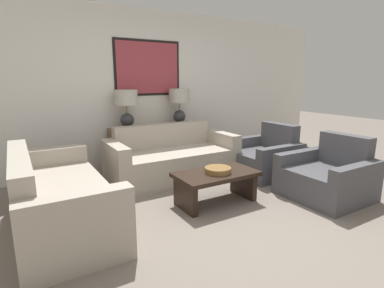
{
  "coord_description": "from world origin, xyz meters",
  "views": [
    {
      "loc": [
        -2.04,
        -2.41,
        1.51
      ],
      "look_at": [
        0.01,
        1.0,
        0.65
      ],
      "focal_mm": 28.0,
      "sensor_mm": 36.0,
      "label": 1
    }
  ],
  "objects_px": {
    "couch_by_back_wall": "(172,160)",
    "armchair_near_back_wall": "(264,158)",
    "table_lamp_left": "(126,104)",
    "armchair_near_camera": "(327,177)",
    "couch_by_side": "(58,200)",
    "decorative_bowl": "(218,170)",
    "table_lamp_right": "(179,102)",
    "coffee_table": "(216,181)",
    "console_table": "(155,147)"
  },
  "relations": [
    {
      "from": "table_lamp_left",
      "to": "coffee_table",
      "type": "xyz_separation_m",
      "value": [
        0.5,
        -1.78,
        -0.84
      ]
    },
    {
      "from": "couch_by_back_wall",
      "to": "decorative_bowl",
      "type": "bearing_deg",
      "value": -88.71
    },
    {
      "from": "console_table",
      "to": "table_lamp_right",
      "type": "relative_size",
      "value": 2.45
    },
    {
      "from": "couch_by_back_wall",
      "to": "armchair_near_back_wall",
      "type": "height_order",
      "value": "couch_by_back_wall"
    },
    {
      "from": "couch_by_side",
      "to": "decorative_bowl",
      "type": "relative_size",
      "value": 6.13
    },
    {
      "from": "table_lamp_left",
      "to": "couch_by_side",
      "type": "relative_size",
      "value": 0.31
    },
    {
      "from": "couch_by_side",
      "to": "coffee_table",
      "type": "height_order",
      "value": "couch_by_side"
    },
    {
      "from": "console_table",
      "to": "decorative_bowl",
      "type": "distance_m",
      "value": 1.81
    },
    {
      "from": "couch_by_back_wall",
      "to": "table_lamp_left",
      "type": "bearing_deg",
      "value": 127.19
    },
    {
      "from": "table_lamp_left",
      "to": "armchair_near_camera",
      "type": "relative_size",
      "value": 0.64
    },
    {
      "from": "couch_by_back_wall",
      "to": "armchair_near_camera",
      "type": "xyz_separation_m",
      "value": [
        1.39,
        -1.72,
        -0.03
      ]
    },
    {
      "from": "table_lamp_right",
      "to": "couch_by_side",
      "type": "distance_m",
      "value": 2.77
    },
    {
      "from": "couch_by_side",
      "to": "armchair_near_back_wall",
      "type": "relative_size",
      "value": 2.05
    },
    {
      "from": "table_lamp_left",
      "to": "table_lamp_right",
      "type": "relative_size",
      "value": 1.0
    },
    {
      "from": "table_lamp_left",
      "to": "couch_by_back_wall",
      "type": "bearing_deg",
      "value": -52.81
    },
    {
      "from": "couch_by_side",
      "to": "armchair_near_camera",
      "type": "bearing_deg",
      "value": -16.48
    },
    {
      "from": "table_lamp_left",
      "to": "coffee_table",
      "type": "relative_size",
      "value": 0.61
    },
    {
      "from": "couch_by_side",
      "to": "armchair_near_back_wall",
      "type": "bearing_deg",
      "value": 4.28
    },
    {
      "from": "armchair_near_camera",
      "to": "console_table",
      "type": "bearing_deg",
      "value": 120.53
    },
    {
      "from": "console_table",
      "to": "table_lamp_left",
      "type": "xyz_separation_m",
      "value": [
        -0.48,
        0.0,
        0.76
      ]
    },
    {
      "from": "couch_by_back_wall",
      "to": "decorative_bowl",
      "type": "distance_m",
      "value": 1.18
    },
    {
      "from": "coffee_table",
      "to": "armchair_near_camera",
      "type": "height_order",
      "value": "armchair_near_camera"
    },
    {
      "from": "couch_by_side",
      "to": "decorative_bowl",
      "type": "xyz_separation_m",
      "value": [
        1.76,
        -0.37,
        0.14
      ]
    },
    {
      "from": "couch_by_side",
      "to": "couch_by_back_wall",
      "type": "bearing_deg",
      "value": 24.79
    },
    {
      "from": "decorative_bowl",
      "to": "armchair_near_back_wall",
      "type": "height_order",
      "value": "armchair_near_back_wall"
    },
    {
      "from": "console_table",
      "to": "coffee_table",
      "type": "height_order",
      "value": "console_table"
    },
    {
      "from": "table_lamp_left",
      "to": "couch_by_side",
      "type": "distance_m",
      "value": 2.08
    },
    {
      "from": "decorative_bowl",
      "to": "armchair_near_camera",
      "type": "relative_size",
      "value": 0.33
    },
    {
      "from": "decorative_bowl",
      "to": "armchair_near_back_wall",
      "type": "bearing_deg",
      "value": 24.02
    },
    {
      "from": "table_lamp_left",
      "to": "table_lamp_right",
      "type": "distance_m",
      "value": 0.96
    },
    {
      "from": "coffee_table",
      "to": "console_table",
      "type": "bearing_deg",
      "value": 90.71
    },
    {
      "from": "armchair_near_camera",
      "to": "couch_by_side",
      "type": "bearing_deg",
      "value": 163.52
    },
    {
      "from": "decorative_bowl",
      "to": "armchair_near_camera",
      "type": "distance_m",
      "value": 1.48
    },
    {
      "from": "console_table",
      "to": "decorative_bowl",
      "type": "relative_size",
      "value": 4.7
    },
    {
      "from": "table_lamp_left",
      "to": "decorative_bowl",
      "type": "distance_m",
      "value": 2.0
    },
    {
      "from": "console_table",
      "to": "couch_by_back_wall",
      "type": "relative_size",
      "value": 0.77
    },
    {
      "from": "coffee_table",
      "to": "table_lamp_left",
      "type": "bearing_deg",
      "value": 105.74
    },
    {
      "from": "armchair_near_camera",
      "to": "table_lamp_left",
      "type": "bearing_deg",
      "value": 128.41
    },
    {
      "from": "table_lamp_left",
      "to": "armchair_near_back_wall",
      "type": "height_order",
      "value": "table_lamp_left"
    },
    {
      "from": "couch_by_back_wall",
      "to": "table_lamp_right",
      "type": "bearing_deg",
      "value": 52.81
    },
    {
      "from": "table_lamp_left",
      "to": "couch_by_side",
      "type": "height_order",
      "value": "table_lamp_left"
    },
    {
      "from": "couch_by_side",
      "to": "armchair_near_camera",
      "type": "distance_m",
      "value": 3.26
    },
    {
      "from": "couch_by_back_wall",
      "to": "couch_by_side",
      "type": "distance_m",
      "value": 1.91
    },
    {
      "from": "console_table",
      "to": "decorative_bowl",
      "type": "height_order",
      "value": "console_table"
    },
    {
      "from": "couch_by_side",
      "to": "armchair_near_camera",
      "type": "xyz_separation_m",
      "value": [
        3.12,
        -0.92,
        -0.03
      ]
    },
    {
      "from": "table_lamp_left",
      "to": "decorative_bowl",
      "type": "relative_size",
      "value": 1.92
    },
    {
      "from": "table_lamp_right",
      "to": "armchair_near_camera",
      "type": "xyz_separation_m",
      "value": [
        0.91,
        -2.36,
        -0.87
      ]
    },
    {
      "from": "table_lamp_left",
      "to": "couch_by_back_wall",
      "type": "relative_size",
      "value": 0.31
    },
    {
      "from": "table_lamp_left",
      "to": "coffee_table",
      "type": "bearing_deg",
      "value": -74.26
    },
    {
      "from": "couch_by_back_wall",
      "to": "armchair_near_back_wall",
      "type": "bearing_deg",
      "value": -22.21
    }
  ]
}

